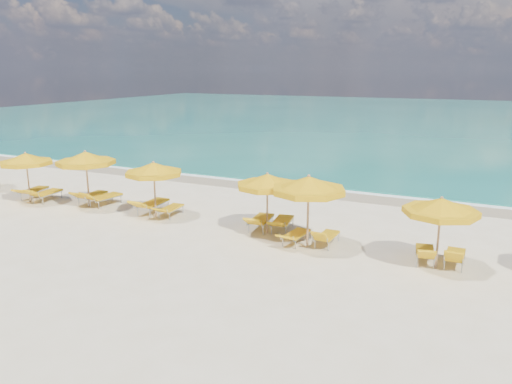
% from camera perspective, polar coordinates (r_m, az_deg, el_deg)
% --- Properties ---
extents(ground_plane, '(120.00, 120.00, 0.00)m').
position_cam_1_polar(ground_plane, '(18.21, -2.03, -4.70)').
color(ground_plane, beige).
extents(ocean, '(120.00, 80.00, 0.30)m').
position_cam_1_polar(ocean, '(64.08, 18.28, 8.01)').
color(ocean, '#126859').
rests_on(ocean, ground).
extents(wet_sand_band, '(120.00, 2.60, 0.01)m').
position_cam_1_polar(wet_sand_band, '(24.76, 5.85, 0.27)').
color(wet_sand_band, tan).
rests_on(wet_sand_band, ground).
extents(foam_line, '(120.00, 1.20, 0.03)m').
position_cam_1_polar(foam_line, '(25.49, 6.46, 0.65)').
color(foam_line, white).
rests_on(foam_line, ground).
extents(whitecap_near, '(14.00, 0.36, 0.05)m').
position_cam_1_polar(whitecap_near, '(35.68, 1.95, 4.53)').
color(whitecap_near, white).
rests_on(whitecap_near, ground).
extents(whitecap_far, '(18.00, 0.30, 0.05)m').
position_cam_1_polar(whitecap_far, '(39.74, 25.17, 4.18)').
color(whitecap_far, white).
rests_on(whitecap_far, ground).
extents(umbrella_1, '(2.70, 2.70, 2.27)m').
position_cam_1_polar(umbrella_1, '(24.16, -24.81, 3.40)').
color(umbrella_1, tan).
rests_on(umbrella_1, ground).
extents(umbrella_2, '(2.58, 2.58, 2.48)m').
position_cam_1_polar(umbrella_2, '(22.27, -18.89, 3.62)').
color(umbrella_2, tan).
rests_on(umbrella_2, ground).
extents(umbrella_3, '(2.56, 2.56, 2.29)m').
position_cam_1_polar(umbrella_3, '(20.05, -11.62, 2.55)').
color(umbrella_3, tan).
rests_on(umbrella_3, ground).
extents(umbrella_4, '(2.49, 2.49, 2.26)m').
position_cam_1_polar(umbrella_4, '(17.64, 1.31, 1.20)').
color(umbrella_4, tan).
rests_on(umbrella_4, ground).
extents(umbrella_5, '(2.48, 2.48, 2.49)m').
position_cam_1_polar(umbrella_5, '(16.26, 6.04, 0.75)').
color(umbrella_5, tan).
rests_on(umbrella_5, ground).
extents(umbrella_6, '(2.35, 2.35, 2.23)m').
position_cam_1_polar(umbrella_6, '(15.43, 20.39, -1.64)').
color(umbrella_6, tan).
rests_on(umbrella_6, ground).
extents(lounger_1_left, '(0.95, 1.94, 0.67)m').
position_cam_1_polar(lounger_1_left, '(25.20, -24.04, -0.14)').
color(lounger_1_left, '#A5A8AD').
rests_on(lounger_1_left, ground).
extents(lounger_1_right, '(0.77, 1.89, 0.76)m').
position_cam_1_polar(lounger_1_right, '(24.39, -22.79, -0.44)').
color(lounger_1_right, '#A5A8AD').
rests_on(lounger_1_right, ground).
extents(lounger_2_left, '(0.65, 1.86, 0.74)m').
position_cam_1_polar(lounger_2_left, '(23.31, -18.22, -0.67)').
color(lounger_2_left, '#A5A8AD').
rests_on(lounger_2_left, ground).
extents(lounger_2_right, '(0.87, 1.95, 0.80)m').
position_cam_1_polar(lounger_2_right, '(22.73, -16.89, -0.91)').
color(lounger_2_right, '#A5A8AD').
rests_on(lounger_2_right, ground).
extents(lounger_3_left, '(0.74, 2.07, 0.81)m').
position_cam_1_polar(lounger_3_left, '(21.04, -11.75, -1.72)').
color(lounger_3_left, '#A5A8AD').
rests_on(lounger_3_left, ground).
extents(lounger_3_right, '(0.67, 1.73, 0.61)m').
position_cam_1_polar(lounger_3_right, '(20.44, -9.73, -2.22)').
color(lounger_3_right, '#A5A8AD').
rests_on(lounger_3_right, ground).
extents(lounger_4_left, '(0.82, 1.95, 0.76)m').
position_cam_1_polar(lounger_4_left, '(18.53, 0.54, -3.62)').
color(lounger_4_left, '#A5A8AD').
rests_on(lounger_4_left, ground).
extents(lounger_4_right, '(0.88, 1.94, 0.67)m').
position_cam_1_polar(lounger_4_right, '(18.40, 3.01, -3.80)').
color(lounger_4_right, '#A5A8AD').
rests_on(lounger_4_right, ground).
extents(lounger_5_left, '(0.69, 1.70, 0.59)m').
position_cam_1_polar(lounger_5_left, '(17.11, 4.56, -5.29)').
color(lounger_5_left, '#A5A8AD').
rests_on(lounger_5_left, ground).
extents(lounger_5_right, '(0.58, 1.58, 0.74)m').
position_cam_1_polar(lounger_5_right, '(17.06, 8.08, -5.43)').
color(lounger_5_right, '#A5A8AD').
rests_on(lounger_5_right, ground).
extents(lounger_6_left, '(0.79, 1.69, 0.74)m').
position_cam_1_polar(lounger_6_left, '(16.33, 18.73, -6.94)').
color(lounger_6_left, '#A5A8AD').
rests_on(lounger_6_left, ground).
extents(lounger_6_right, '(0.57, 1.58, 0.78)m').
position_cam_1_polar(lounger_6_right, '(16.34, 21.75, -7.19)').
color(lounger_6_right, '#A5A8AD').
rests_on(lounger_6_right, ground).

